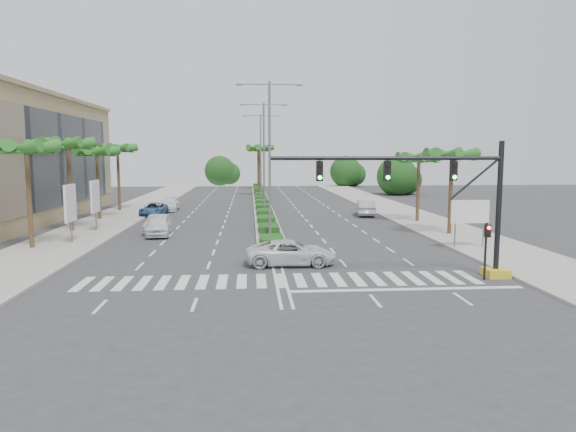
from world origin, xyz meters
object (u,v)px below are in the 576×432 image
object	(u,v)px
car_parked_a	(159,226)
car_crossing	(291,253)
car_parked_d	(170,204)
car_parked_b	(158,224)
car_right	(365,208)
car_parked_c	(154,209)

from	to	relation	value
car_parked_a	car_crossing	bearing A→B (deg)	-54.67
car_parked_a	car_crossing	distance (m)	15.23
car_parked_a	car_parked_d	xyz separation A→B (m)	(-2.01, 18.78, -0.06)
car_parked_b	car_crossing	distance (m)	16.96
car_right	car_parked_c	bearing A→B (deg)	3.85
car_parked_d	car_crossing	xyz separation A→B (m)	(11.73, -30.50, 0.01)
car_parked_a	car_crossing	world-z (taller)	car_parked_a
car_parked_a	car_parked_c	size ratio (longest dim) A/B	0.94
car_parked_a	car_right	bearing A→B (deg)	27.55
car_parked_d	car_parked_b	bearing A→B (deg)	-85.18
car_parked_d	car_right	bearing A→B (deg)	-17.63
car_parked_a	car_parked_b	xyz separation A→B (m)	(-0.38, 1.90, -0.05)
car_parked_d	car_right	size ratio (longest dim) A/B	0.99
car_crossing	car_right	distance (m)	25.89
car_parked_c	car_parked_d	size ratio (longest dim) A/B	0.99
car_parked_b	car_parked_d	distance (m)	16.96
car_parked_a	car_parked_c	bearing A→B (deg)	97.63
car_parked_a	car_parked_d	bearing A→B (deg)	91.78
car_parked_c	car_crossing	xyz separation A→B (m)	(12.65, -25.53, 0.05)
car_parked_a	car_right	world-z (taller)	car_right
car_parked_c	car_crossing	distance (m)	28.49
car_parked_c	car_crossing	size ratio (longest dim) A/B	0.93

